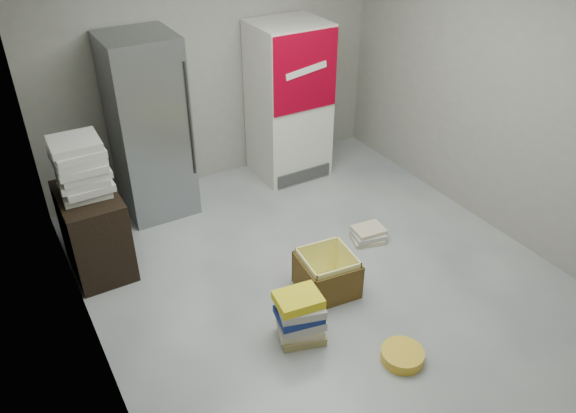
% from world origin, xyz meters
% --- Properties ---
extents(ground, '(5.00, 5.00, 0.00)m').
position_xyz_m(ground, '(0.00, 0.00, 0.00)').
color(ground, '#B1B0AC').
rests_on(ground, ground).
extents(room_shell, '(4.04, 5.04, 2.82)m').
position_xyz_m(room_shell, '(0.00, 0.00, 1.80)').
color(room_shell, gray).
rests_on(room_shell, ground).
extents(steel_fridge, '(0.70, 0.72, 1.90)m').
position_xyz_m(steel_fridge, '(-0.90, 2.13, 0.95)').
color(steel_fridge, gray).
rests_on(steel_fridge, ground).
extents(coke_cooler, '(0.80, 0.73, 1.80)m').
position_xyz_m(coke_cooler, '(0.75, 2.12, 0.90)').
color(coke_cooler, silver).
rests_on(coke_cooler, ground).
extents(wood_shelf, '(0.50, 0.80, 0.80)m').
position_xyz_m(wood_shelf, '(-1.73, 1.40, 0.40)').
color(wood_shelf, black).
rests_on(wood_shelf, ground).
extents(supply_box_stack, '(0.44, 0.44, 0.52)m').
position_xyz_m(supply_box_stack, '(-1.72, 1.40, 1.06)').
color(supply_box_stack, silver).
rests_on(supply_box_stack, wood_shelf).
extents(phonebook_stack_main, '(0.43, 0.39, 0.43)m').
position_xyz_m(phonebook_stack_main, '(-0.58, -0.34, 0.22)').
color(phonebook_stack_main, '#9B8B54').
rests_on(phonebook_stack_main, ground).
extents(phonebook_stack_side, '(0.37, 0.32, 0.14)m').
position_xyz_m(phonebook_stack_side, '(0.71, 0.46, 0.07)').
color(phonebook_stack_side, beige).
rests_on(phonebook_stack_side, ground).
extents(cardboard_box, '(0.52, 0.52, 0.38)m').
position_xyz_m(cardboard_box, '(-0.07, 0.04, 0.16)').
color(cardboard_box, yellow).
rests_on(cardboard_box, ground).
extents(bucket_lid, '(0.43, 0.43, 0.09)m').
position_xyz_m(bucket_lid, '(-0.02, -0.94, 0.04)').
color(bucket_lid, gold).
rests_on(bucket_lid, ground).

